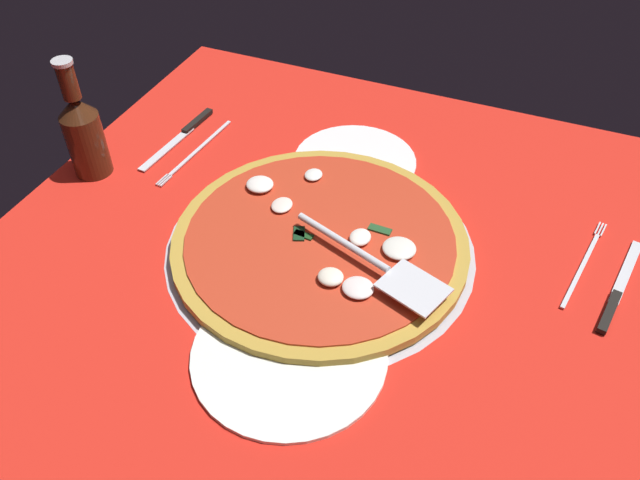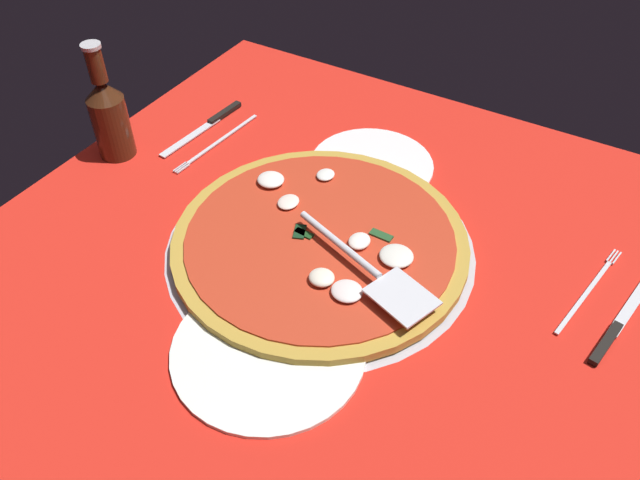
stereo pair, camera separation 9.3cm
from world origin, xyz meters
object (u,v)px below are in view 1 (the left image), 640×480
beer_bottle (83,133)px  pizza (320,241)px  dinner_plate_right (289,355)px  place_setting_far (601,280)px  pizza_server (377,264)px  dinner_plate_left (355,162)px  place_setting_near (189,144)px

beer_bottle → pizza: bearing=86.8°
dinner_plate_right → pizza: 19.68cm
place_setting_far → beer_bottle: beer_bottle is taller
pizza_server → beer_bottle: beer_bottle is taller
place_setting_far → pizza_server: bearing=123.8°
dinner_plate_left → pizza_server: (24.80, 12.18, 3.67)cm
dinner_plate_left → place_setting_far: 42.69cm
dinner_plate_left → beer_bottle: 44.05cm
dinner_plate_left → pizza: pizza is taller
dinner_plate_right → place_setting_near: 49.04cm
pizza_server → beer_bottle: bearing=-166.9°
dinner_plate_right → pizza: (-19.26, -3.84, 1.20)cm
dinner_plate_left → dinner_plate_right: 40.96cm
dinner_plate_left → pizza_server: size_ratio=0.85×
place_setting_far → beer_bottle: (6.59, -79.99, 7.61)cm
pizza → dinner_plate_right: bearing=11.3°
dinner_plate_left → beer_bottle: bearing=-64.3°
dinner_plate_left → dinner_plate_right: (40.46, 6.38, 0.00)cm
dinner_plate_left → place_setting_near: 29.27cm
dinner_plate_right → beer_bottle: beer_bottle is taller
pizza → beer_bottle: beer_bottle is taller
dinner_plate_left → pizza: 21.38cm
place_setting_far → pizza: bearing=113.3°
place_setting_far → beer_bottle: size_ratio=1.08×
beer_bottle → pizza_server: bearing=83.4°
pizza → dinner_plate_left: bearing=-173.2°
pizza_server → place_setting_far: (-12.54, 28.70, -3.81)cm
dinner_plate_right → pizza: pizza is taller
pizza_server → place_setting_near: 45.04cm
dinner_plate_right → place_setting_far: 44.56cm
dinner_plate_right → pizza_server: 17.10cm
place_setting_far → beer_bottle: bearing=104.9°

